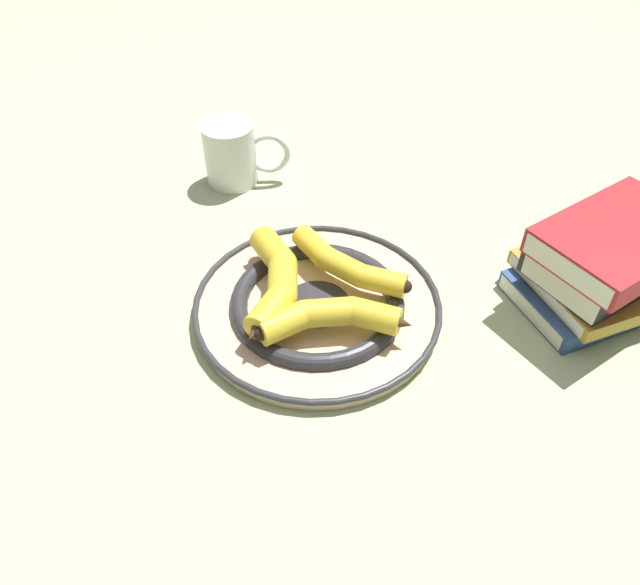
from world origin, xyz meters
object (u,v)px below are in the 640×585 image
Objects in this scene: banana_a at (276,282)px; banana_c at (332,317)px; banana_b at (343,263)px; coffee_mug at (233,153)px; decorative_bowl at (320,305)px; book_stack at (605,266)px.

banana_a is 0.09m from banana_c.
banana_c is (-0.03, -0.09, 0.00)m from banana_b.
banana_a is 1.46× the size of coffee_mug.
coffee_mug is (-0.10, 0.37, 0.00)m from banana_c.
banana_a is 1.05× the size of banana_c.
banana_b is 0.30m from coffee_mug.
banana_c is at bearing -83.81° from decorative_bowl.
coffee_mug is at bearing -72.70° from banana_c.
coffee_mug is at bearing 14.06° from banana_a.
book_stack reaches higher than decorative_bowl.
book_stack reaches higher than banana_a.
banana_a is at bearing -117.33° from banana_b.
coffee_mug is (-0.44, 0.34, -0.01)m from book_stack.
decorative_bowl is 2.08× the size of banana_b.
book_stack is at bearing -89.25° from banana_a.
banana_c is at bearing -131.88° from banana_a.
banana_b is at bearing -67.22° from banana_a.
coffee_mug reaches higher than decorative_bowl.
decorative_bowl is at bearing -86.30° from banana_b.
banana_a is 0.85× the size of book_stack.
decorative_bowl is at bearing -21.31° from book_stack.
banana_a reaches higher than banana_b.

